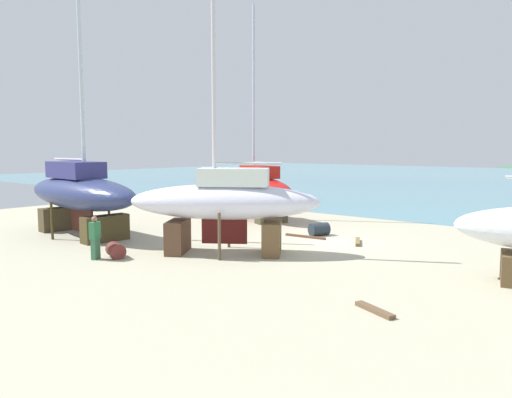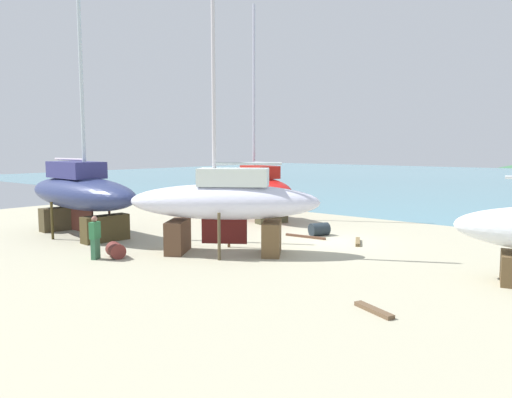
{
  "view_description": "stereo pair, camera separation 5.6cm",
  "coord_description": "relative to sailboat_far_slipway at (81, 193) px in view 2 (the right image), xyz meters",
  "views": [
    {
      "loc": [
        11.17,
        -19.0,
        4.25
      ],
      "look_at": [
        -2.38,
        -2.48,
        2.0
      ],
      "focal_mm": 33.88,
      "sensor_mm": 36.0,
      "label": 1
    },
    {
      "loc": [
        11.21,
        -18.96,
        4.25
      ],
      "look_at": [
        -2.38,
        -2.48,
        2.0
      ],
      "focal_mm": 33.88,
      "sensor_mm": 36.0,
      "label": 2
    }
  ],
  "objects": [
    {
      "name": "ground_plane",
      "position": [
        10.25,
        2.36,
        -2.1
      ],
      "size": [
        47.77,
        47.77,
        0.0
      ],
      "primitive_type": "plane",
      "color": "#AFAA8E"
    },
    {
      "name": "sailboat_far_slipway",
      "position": [
        0.0,
        0.0,
        0.0
      ],
      "size": [
        9.09,
        3.31,
        13.23
      ],
      "rotation": [
        0.0,
        0.0,
        -0.07
      ],
      "color": "#463B20",
      "rests_on": "ground"
    },
    {
      "name": "sailboat_small_center",
      "position": [
        3.26,
        9.56,
        -0.25
      ],
      "size": [
        7.24,
        4.61,
        12.59
      ],
      "rotation": [
        0.0,
        0.0,
        2.77
      ],
      "color": "#4E2E21",
      "rests_on": "ground"
    },
    {
      "name": "sailboat_mid_port",
      "position": [
        8.24,
        1.46,
        -0.03
      ],
      "size": [
        7.62,
        6.13,
        11.36
      ],
      "rotation": [
        0.0,
        0.0,
        3.73
      ],
      "color": "brown",
      "rests_on": "ground"
    },
    {
      "name": "worker",
      "position": [
        5.12,
        -2.48,
        -1.23
      ],
      "size": [
        0.4,
        0.5,
        1.67
      ],
      "rotation": [
        0.0,
        0.0,
        0.42
      ],
      "color": "#366C4B",
      "rests_on": "ground"
    },
    {
      "name": "barrel_rust_near",
      "position": [
        5.5,
        -1.84,
        -1.8
      ],
      "size": [
        0.96,
        0.82,
        0.59
      ],
      "primitive_type": "cylinder",
      "rotation": [
        1.57,
        0.0,
        4.39
      ],
      "color": "maroon",
      "rests_on": "ground"
    },
    {
      "name": "barrel_blue_faded",
      "position": [
        4.21,
        5.87,
        -1.63
      ],
      "size": [
        0.95,
        0.95,
        0.93
      ],
      "primitive_type": "cylinder",
      "rotation": [
        0.0,
        0.0,
        2.33
      ],
      "color": "#2A2C2E",
      "rests_on": "ground"
    },
    {
      "name": "barrel_ochre",
      "position": [
        9.05,
        7.3,
        -1.78
      ],
      "size": [
        0.97,
        1.1,
        0.63
      ],
      "primitive_type": "cylinder",
      "rotation": [
        1.57,
        0.0,
        5.83
      ],
      "color": "#212B32",
      "rests_on": "ground"
    },
    {
      "name": "timber_long_aft",
      "position": [
        11.42,
        6.75,
        -2.03
      ],
      "size": [
        0.92,
        1.53,
        0.14
      ],
      "primitive_type": "cube",
      "rotation": [
        0.0,
        0.0,
        2.05
      ],
      "color": "brown",
      "rests_on": "ground"
    },
    {
      "name": "timber_short_skew",
      "position": [
        16.08,
        -1.25,
        -2.04
      ],
      "size": [
        1.31,
        0.75,
        0.11
      ],
      "primitive_type": "cube",
      "rotation": [
        0.0,
        0.0,
        2.73
      ],
      "color": "brown",
      "rests_on": "ground"
    },
    {
      "name": "timber_short_cross",
      "position": [
        8.84,
        6.4,
        -2.04
      ],
      "size": [
        2.11,
        0.33,
        0.11
      ],
      "primitive_type": "cube",
      "rotation": [
        0.0,
        0.0,
        0.1
      ],
      "color": "brown",
      "rests_on": "ground"
    }
  ]
}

